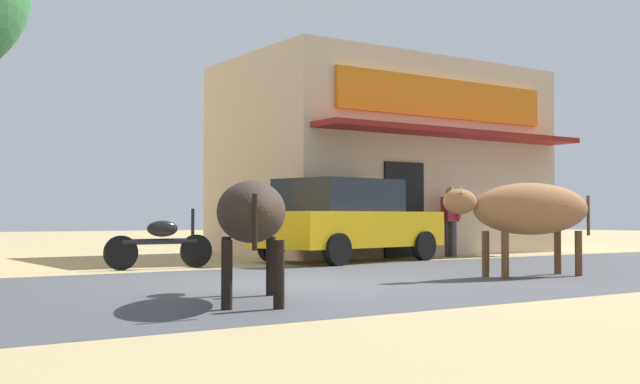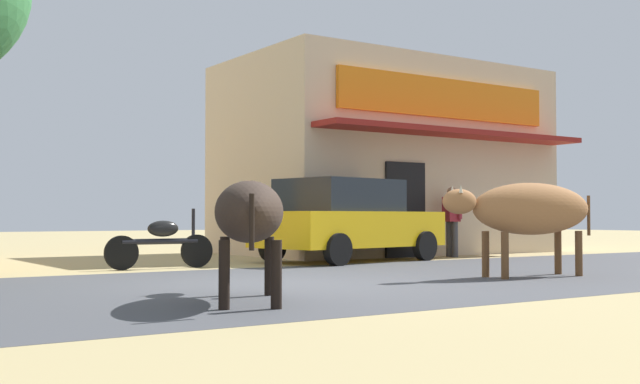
% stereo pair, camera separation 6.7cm
% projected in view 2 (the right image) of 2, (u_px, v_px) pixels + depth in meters
% --- Properties ---
extents(ground, '(80.00, 80.00, 0.00)m').
position_uv_depth(ground, '(286.00, 285.00, 10.52)').
color(ground, tan).
extents(asphalt_road, '(72.00, 6.49, 0.00)m').
position_uv_depth(asphalt_road, '(286.00, 284.00, 10.52)').
color(asphalt_road, '#434449').
rests_on(asphalt_road, ground).
extents(storefront_right_club, '(7.70, 5.51, 4.63)m').
position_uv_depth(storefront_right_club, '(383.00, 161.00, 20.14)').
color(storefront_right_club, '#CFB592').
rests_on(storefront_right_club, ground).
extents(parked_hatchback_car, '(4.18, 2.53, 1.64)m').
position_uv_depth(parked_hatchback_car, '(347.00, 219.00, 15.98)').
color(parked_hatchback_car, gold).
rests_on(parked_hatchback_car, ground).
extents(parked_motorcycle, '(1.95, 0.25, 1.04)m').
position_uv_depth(parked_motorcycle, '(162.00, 242.00, 13.71)').
color(parked_motorcycle, black).
rests_on(parked_motorcycle, ground).
extents(cow_near_brown, '(1.64, 2.54, 1.28)m').
position_uv_depth(cow_near_brown, '(249.00, 213.00, 8.46)').
color(cow_near_brown, '#30241D').
rests_on(cow_near_brown, ground).
extents(cow_far_dark, '(2.77, 0.91, 1.41)m').
position_uv_depth(cow_far_dark, '(529.00, 210.00, 11.89)').
color(cow_far_dark, '#9A6439').
rests_on(cow_far_dark, ground).
extents(pedestrian_by_shop, '(0.39, 0.61, 1.56)m').
position_uv_depth(pedestrian_by_shop, '(452.00, 216.00, 17.77)').
color(pedestrian_by_shop, '#3F3F47').
rests_on(pedestrian_by_shop, ground).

